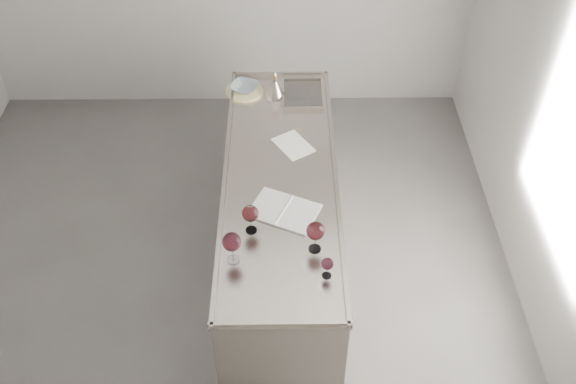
{
  "coord_description": "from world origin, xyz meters",
  "views": [
    {
      "loc": [
        0.52,
        -2.86,
        3.82
      ],
      "look_at": [
        0.55,
        0.06,
        1.02
      ],
      "focal_mm": 40.0,
      "sensor_mm": 36.0,
      "label": 1
    }
  ],
  "objects_px": {
    "wine_glass_right": "(315,232)",
    "ceramic_bowl": "(244,87)",
    "counter": "(281,224)",
    "wine_glass_middle": "(250,214)",
    "wine_glass_small": "(327,264)",
    "wine_glass_left": "(232,243)",
    "notebook": "(284,211)",
    "wine_funnel": "(275,88)"
  },
  "relations": [
    {
      "from": "counter",
      "to": "ceramic_bowl",
      "type": "xyz_separation_m",
      "value": [
        -0.28,
        0.97,
        0.51
      ]
    },
    {
      "from": "wine_glass_small",
      "to": "ceramic_bowl",
      "type": "bearing_deg",
      "value": 106.54
    },
    {
      "from": "wine_glass_left",
      "to": "counter",
      "type": "bearing_deg",
      "value": 69.35
    },
    {
      "from": "counter",
      "to": "wine_funnel",
      "type": "height_order",
      "value": "wine_funnel"
    },
    {
      "from": "counter",
      "to": "wine_funnel",
      "type": "relative_size",
      "value": 10.49
    },
    {
      "from": "wine_glass_middle",
      "to": "wine_glass_small",
      "type": "height_order",
      "value": "wine_glass_middle"
    },
    {
      "from": "wine_glass_left",
      "to": "wine_funnel",
      "type": "bearing_deg",
      "value": 81.75
    },
    {
      "from": "notebook",
      "to": "wine_funnel",
      "type": "bearing_deg",
      "value": 117.2
    },
    {
      "from": "wine_glass_middle",
      "to": "wine_glass_right",
      "type": "distance_m",
      "value": 0.41
    },
    {
      "from": "wine_glass_left",
      "to": "wine_glass_middle",
      "type": "relative_size",
      "value": 1.08
    },
    {
      "from": "wine_glass_left",
      "to": "wine_glass_right",
      "type": "relative_size",
      "value": 1.0
    },
    {
      "from": "wine_glass_middle",
      "to": "wine_glass_right",
      "type": "height_order",
      "value": "wine_glass_right"
    },
    {
      "from": "wine_glass_middle",
      "to": "wine_glass_right",
      "type": "xyz_separation_m",
      "value": [
        0.38,
        -0.16,
        0.01
      ]
    },
    {
      "from": "wine_glass_right",
      "to": "ceramic_bowl",
      "type": "xyz_separation_m",
      "value": [
        -0.48,
        1.62,
        -0.11
      ]
    },
    {
      "from": "wine_glass_left",
      "to": "wine_glass_right",
      "type": "xyz_separation_m",
      "value": [
        0.48,
        0.08,
        -0.0
      ]
    },
    {
      "from": "wine_glass_right",
      "to": "wine_funnel",
      "type": "xyz_separation_m",
      "value": [
        -0.24,
        1.56,
        -0.08
      ]
    },
    {
      "from": "wine_glass_middle",
      "to": "ceramic_bowl",
      "type": "bearing_deg",
      "value": 93.83
    },
    {
      "from": "wine_glass_small",
      "to": "notebook",
      "type": "xyz_separation_m",
      "value": [
        -0.24,
        0.52,
        -0.09
      ]
    },
    {
      "from": "counter",
      "to": "wine_glass_small",
      "type": "height_order",
      "value": "wine_glass_small"
    },
    {
      "from": "notebook",
      "to": "ceramic_bowl",
      "type": "xyz_separation_m",
      "value": [
        -0.3,
        1.3,
        0.04
      ]
    },
    {
      "from": "counter",
      "to": "wine_funnel",
      "type": "distance_m",
      "value": 1.06
    },
    {
      "from": "wine_glass_middle",
      "to": "notebook",
      "type": "relative_size",
      "value": 0.41
    },
    {
      "from": "wine_glass_middle",
      "to": "notebook",
      "type": "xyz_separation_m",
      "value": [
        0.2,
        0.16,
        -0.14
      ]
    },
    {
      "from": "wine_glass_right",
      "to": "notebook",
      "type": "xyz_separation_m",
      "value": [
        -0.18,
        0.32,
        -0.15
      ]
    },
    {
      "from": "wine_glass_left",
      "to": "notebook",
      "type": "distance_m",
      "value": 0.52
    },
    {
      "from": "counter",
      "to": "wine_glass_small",
      "type": "distance_m",
      "value": 1.06
    },
    {
      "from": "counter",
      "to": "wine_glass_middle",
      "type": "bearing_deg",
      "value": -109.76
    },
    {
      "from": "wine_glass_right",
      "to": "ceramic_bowl",
      "type": "relative_size",
      "value": 1.06
    },
    {
      "from": "counter",
      "to": "wine_glass_right",
      "type": "bearing_deg",
      "value": -72.51
    },
    {
      "from": "wine_glass_left",
      "to": "wine_glass_small",
      "type": "relative_size",
      "value": 1.53
    },
    {
      "from": "wine_glass_right",
      "to": "wine_glass_small",
      "type": "distance_m",
      "value": 0.22
    },
    {
      "from": "counter",
      "to": "wine_glass_small",
      "type": "relative_size",
      "value": 17.15
    },
    {
      "from": "wine_glass_right",
      "to": "counter",
      "type": "bearing_deg",
      "value": 107.49
    },
    {
      "from": "wine_glass_middle",
      "to": "ceramic_bowl",
      "type": "height_order",
      "value": "wine_glass_middle"
    },
    {
      "from": "wine_glass_right",
      "to": "wine_glass_small",
      "type": "height_order",
      "value": "wine_glass_right"
    },
    {
      "from": "counter",
      "to": "ceramic_bowl",
      "type": "relative_size",
      "value": 11.91
    },
    {
      "from": "wine_glass_right",
      "to": "wine_funnel",
      "type": "bearing_deg",
      "value": 98.8
    },
    {
      "from": "wine_glass_middle",
      "to": "wine_funnel",
      "type": "height_order",
      "value": "wine_funnel"
    },
    {
      "from": "counter",
      "to": "wine_glass_right",
      "type": "distance_m",
      "value": 0.92
    },
    {
      "from": "wine_glass_left",
      "to": "ceramic_bowl",
      "type": "height_order",
      "value": "wine_glass_left"
    },
    {
      "from": "wine_glass_middle",
      "to": "wine_funnel",
      "type": "bearing_deg",
      "value": 84.3
    },
    {
      "from": "ceramic_bowl",
      "to": "wine_glass_middle",
      "type": "bearing_deg",
      "value": -86.17
    }
  ]
}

